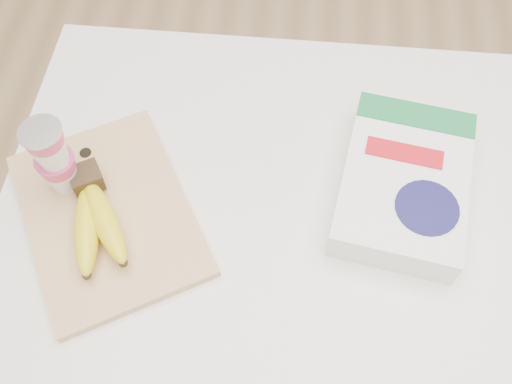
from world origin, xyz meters
TOP-DOWN VIEW (x-y plane):
  - table at (0.00, 0.00)m, footprint 1.07×0.71m
  - cutting_board at (-0.34, -0.07)m, footprint 0.39×0.42m
  - bananas at (-0.35, -0.10)m, footprint 0.14×0.20m
  - yogurt_stack at (-0.42, -0.03)m, footprint 0.07×0.07m
  - cereal_box at (0.13, 0.02)m, footprint 0.24×0.32m

SIDE VIEW (x-z plane):
  - table at x=0.00m, z-range 0.00..0.80m
  - cutting_board at x=-0.34m, z-range 0.80..0.82m
  - cereal_box at x=0.13m, z-range 0.80..0.86m
  - bananas at x=-0.35m, z-range 0.81..0.87m
  - yogurt_stack at x=-0.42m, z-range 0.82..0.97m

